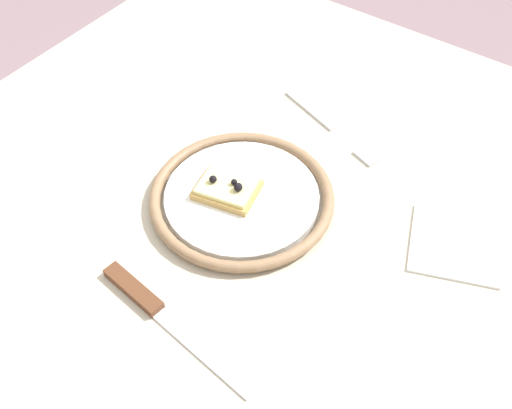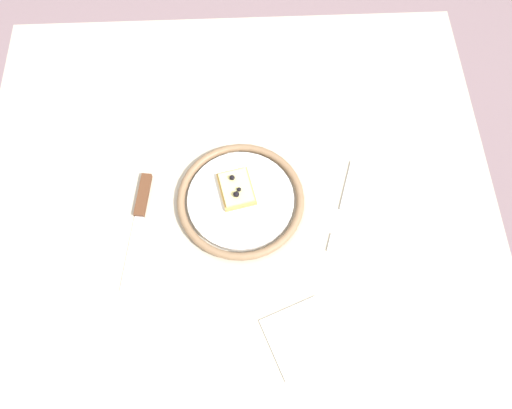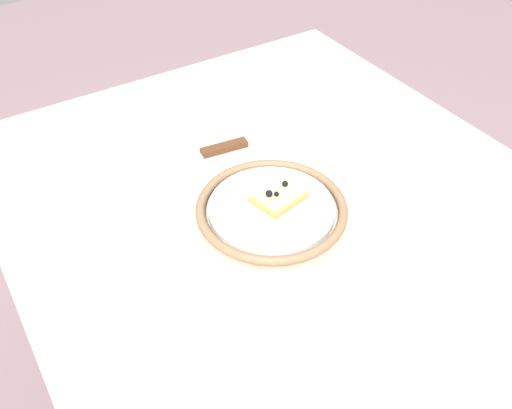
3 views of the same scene
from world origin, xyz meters
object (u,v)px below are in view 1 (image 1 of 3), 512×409
object	(u,v)px
fork	(330,126)
dining_table	(220,231)
knife	(152,305)
plate	(242,197)
napkin	(456,245)
pizza_slice_near	(229,187)

from	to	relation	value
fork	dining_table	bearing A→B (deg)	-14.72
dining_table	knife	distance (m)	0.21
plate	fork	xyz separation A→B (m)	(-0.20, 0.02, -0.01)
fork	napkin	bearing A→B (deg)	67.64
knife	dining_table	bearing A→B (deg)	-165.74
dining_table	fork	size ratio (longest dim) A/B	5.24
fork	pizza_slice_near	bearing A→B (deg)	-10.27
dining_table	knife	world-z (taller)	knife
dining_table	napkin	world-z (taller)	napkin
dining_table	napkin	bearing A→B (deg)	109.34
napkin	pizza_slice_near	bearing A→B (deg)	-70.19
dining_table	pizza_slice_near	size ratio (longest dim) A/B	11.14
dining_table	napkin	size ratio (longest dim) A/B	9.08
plate	pizza_slice_near	xyz separation A→B (m)	(0.00, -0.02, 0.01)
fork	napkin	size ratio (longest dim) A/B	1.73
dining_table	plate	bearing A→B (deg)	102.15
napkin	plate	bearing A→B (deg)	-69.74
knife	pizza_slice_near	bearing A→B (deg)	-171.02
plate	pizza_slice_near	size ratio (longest dim) A/B	2.70
knife	fork	size ratio (longest dim) A/B	1.23
dining_table	plate	world-z (taller)	plate
plate	pizza_slice_near	world-z (taller)	pizza_slice_near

